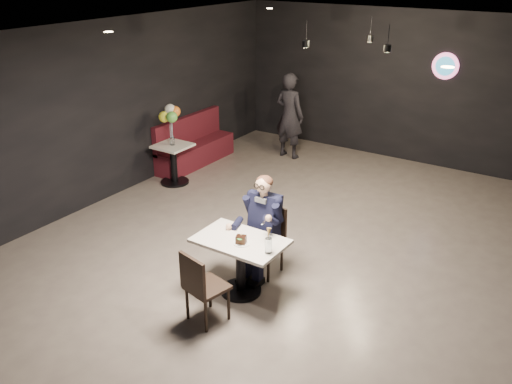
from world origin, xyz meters
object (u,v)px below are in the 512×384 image
Objects in this scene: balloon_vase at (172,141)px; chair_far at (264,242)px; main_table at (241,266)px; side_table at (174,164)px; booth_bench at (195,141)px; sundae_glass at (268,246)px; passerby at (289,116)px; chair_near at (207,286)px; seated_man at (265,224)px.

chair_far is at bearing -29.03° from balloon_vase.
side_table reaches higher than main_table.
main_table is 4.69m from booth_bench.
main_table is 7.92× the size of balloon_vase.
passerby is at bearing 117.49° from sundae_glass.
sundae_glass reaches higher than chair_near.
booth_bench is at bearing 141.26° from seated_man.
sundae_glass is 5.09m from booth_bench.
sundae_glass is at bearing 121.64° from passerby.
chair_near reaches higher than side_table.
booth_bench reaches higher than chair_near.
passerby is at bearing 113.37° from main_table.
seated_man is at bearing 120.24° from passerby.
booth_bench is (-3.82, 3.33, -0.36)m from sundae_glass.
seated_man is 0.81× the size of passerby.
side_table is 2.69m from passerby.
side_table is (0.30, -1.00, -0.11)m from booth_bench.
seated_man is 0.79m from sundae_glass.
seated_man is 3.53m from side_table.
passerby is at bearing 123.38° from chair_near.
booth_bench is at bearing 106.70° from balloon_vase.
passerby is at bearing 116.09° from seated_man.
main_table is at bearing -36.29° from side_table.
chair_near is 0.84m from sundae_glass.
chair_near is 0.47× the size of booth_bench.
main_table is at bearing -43.99° from booth_bench.
passerby reaches higher than chair_near.
balloon_vase is (-3.07, 2.25, 0.44)m from main_table.
booth_bench is (-3.37, 2.70, 0.03)m from chair_far.
sundae_glass is 1.36× the size of balloon_vase.
chair_near is at bearing -90.00° from main_table.
main_table is 1.46× the size of side_table.
balloon_vase is at bearing 146.50° from sundae_glass.
seated_man reaches higher than sundae_glass.
sundae_glass reaches higher than balloon_vase.
chair_near is at bearing -49.34° from booth_bench.
balloon_vase is (-3.07, 1.70, 0.10)m from seated_man.
main_table is 1.20× the size of chair_far.
sundae_glass is at bearing -54.17° from seated_man.
booth_bench reaches higher than main_table.
booth_bench is at bearing 141.26° from chair_far.
balloon_vase is (-3.52, 2.33, -0.03)m from sundae_glass.
balloon_vase is at bearing 143.71° from main_table.
chair_near is at bearing 114.86° from passerby.
seated_man is at bearing -29.03° from balloon_vase.
side_table is 0.44m from balloon_vase.
side_table is 5.43× the size of balloon_vase.
chair_far is at bearing 125.83° from sundae_glass.
balloon_vase is at bearing -73.30° from booth_bench.
chair_near reaches higher than main_table.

